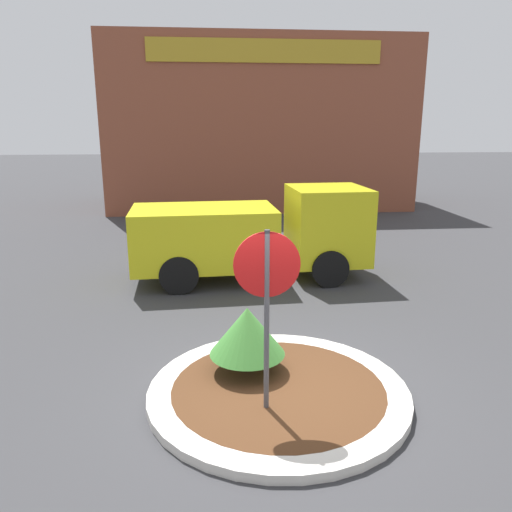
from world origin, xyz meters
The scene contains 6 objects.
ground_plane centered at (0.00, 0.00, 0.00)m, with size 120.00×120.00×0.00m, color #38383A.
traffic_island centered at (0.00, 0.00, 0.07)m, with size 3.72×3.72×0.14m.
stop_sign centered at (-0.23, -0.48, 1.79)m, with size 0.84×0.07×2.54m.
island_shrub centered at (-0.40, 0.55, 0.78)m, with size 1.14×1.14×1.01m.
utility_truck centered at (0.18, 5.66, 1.17)m, with size 5.81×2.32×2.26m.
storefront_building centered at (1.48, 17.78, 3.70)m, with size 13.42×6.07×7.40m.
Camera 1 is at (-0.93, -6.35, 3.78)m, focal length 35.00 mm.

